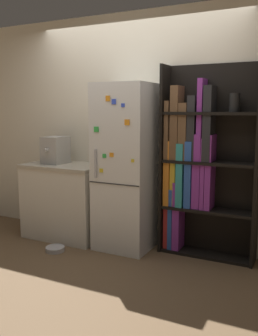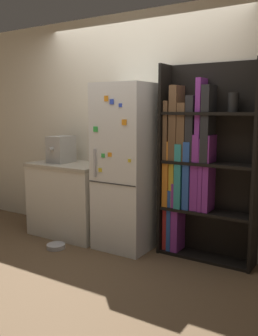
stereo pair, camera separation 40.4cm
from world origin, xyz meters
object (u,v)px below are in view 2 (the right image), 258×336
(refrigerator, at_px, (126,167))
(espresso_machine, at_px, (61,149))
(bookshelf, at_px, (197,164))
(pet_bowl, at_px, (56,246))

(refrigerator, xyz_separation_m, espresso_machine, (-0.94, -0.01, 0.15))
(bookshelf, relative_size, espresso_machine, 5.61)
(refrigerator, height_order, bookshelf, bookshelf)
(bookshelf, xyz_separation_m, espresso_machine, (-1.70, -0.17, 0.07))
(refrigerator, bearing_deg, bookshelf, 12.43)
(bookshelf, bearing_deg, pet_bowl, -154.93)
(refrigerator, bearing_deg, espresso_machine, -179.64)
(espresso_machine, xyz_separation_m, pet_bowl, (0.32, -0.47, -1.02))
(bookshelf, height_order, espresso_machine, bookshelf)
(espresso_machine, bearing_deg, bookshelf, 5.78)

